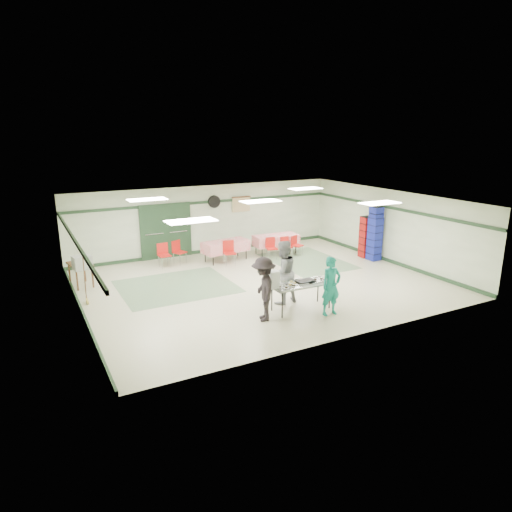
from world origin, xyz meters
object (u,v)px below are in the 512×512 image
serving_table (301,285)px  chair_b (271,246)px  crate_stack_blue_b (375,234)px  printer_table (80,266)px  chair_d (229,250)px  office_printer (82,262)px  volunteer_dark (263,289)px  crate_stack_red (366,237)px  chair_a (286,245)px  chair_loose_a (178,250)px  broom (85,278)px  chair_loose_b (164,253)px  crate_stack_blue_a (375,239)px  chair_c (296,243)px  volunteer_teal (331,286)px  dining_table_a (276,240)px  dining_table_b (226,246)px

serving_table → chair_b: 5.23m
crate_stack_blue_b → printer_table: 10.51m
chair_d → office_printer: bearing=-162.3°
volunteer_dark → crate_stack_blue_b: 7.16m
crate_stack_red → chair_b: bearing=155.8°
chair_a → chair_loose_a: (-4.02, 1.05, 0.04)m
crate_stack_red → broom: (-10.38, -0.08, -0.06)m
volunteer_dark → chair_loose_a: volunteer_dark is taller
chair_loose_b → crate_stack_red: crate_stack_red is taller
volunteer_dark → chair_loose_b: 5.96m
serving_table → printer_table: serving_table is taller
volunteer_dark → office_printer: bearing=-118.9°
chair_loose_b → crate_stack_blue_a: 7.89m
chair_c → chair_d: 2.90m
volunteer_teal → broom: 6.91m
chair_loose_a → office_printer: office_printer is taller
chair_b → crate_stack_blue_a: crate_stack_blue_a is taller
crate_stack_red → chair_loose_a: bearing=159.2°
chair_loose_b → crate_stack_blue_a: (7.36, -2.85, 0.29)m
chair_a → dining_table_a: bearing=100.7°
chair_d → chair_loose_a: (-1.60, 1.04, -0.02)m
volunteer_dark → printer_table: (-3.82, 5.08, -0.20)m
dining_table_b → crate_stack_blue_b: (5.03, -2.56, 0.46)m
crate_stack_blue_b → chair_c: bearing=138.7°
volunteer_dark → chair_c: volunteer_dark is taller
volunteer_dark → printer_table: bearing=-122.9°
serving_table → broom: size_ratio=1.23×
chair_a → printer_table: (-7.58, 0.05, 0.16)m
dining_table_b → printer_table: dining_table_b is taller
dining_table_a → chair_a: size_ratio=2.31×
dining_table_a → crate_stack_red: crate_stack_red is taller
serving_table → chair_b: bearing=70.2°
chair_a → chair_b: (-0.66, 0.00, 0.02)m
volunteer_teal → crate_stack_blue_b: bearing=38.1°
crate_stack_blue_b → printer_table: (-10.30, 2.03, -0.39)m
chair_a → crate_stack_red: size_ratio=0.49×
crate_stack_blue_b → dining_table_b: bearing=153.0°
chair_loose_a → chair_d: bearing=-59.2°
crate_stack_blue_b → chair_loose_b: bearing=158.9°
serving_table → chair_loose_b: 6.13m
serving_table → office_printer: 6.64m
chair_a → chair_loose_a: chair_loose_a is taller
chair_b → volunteer_dark: bearing=-110.2°
volunteer_dark → crate_stack_red: volunteer_dark is taller
chair_loose_b → printer_table: bearing=-167.8°
crate_stack_blue_a → crate_stack_red: size_ratio=1.02×
broom → crate_stack_red: bearing=-11.1°
office_printer → crate_stack_blue_a: bearing=-17.0°
volunteer_teal → chair_b: 5.72m
volunteer_teal → chair_loose_a: bearing=108.1°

